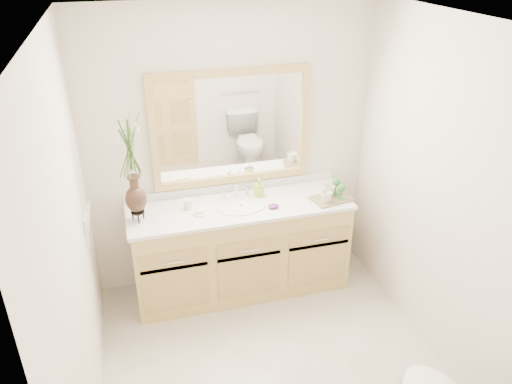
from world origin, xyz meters
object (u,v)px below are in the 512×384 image
object	(u,v)px
tumbler	(188,204)
tray	(331,199)
flower_vase	(131,157)
soap_bottle	(259,188)

from	to	relation	value
tumbler	tray	size ratio (longest dim) A/B	0.27
tumbler	tray	distance (m)	1.19
flower_vase	tumbler	world-z (taller)	flower_vase
tumbler	tray	bearing A→B (deg)	-7.99
tumbler	tray	xyz separation A→B (m)	(1.18, -0.17, -0.04)
soap_bottle	flower_vase	bearing A→B (deg)	-178.55
flower_vase	soap_bottle	bearing A→B (deg)	8.16
flower_vase	soap_bottle	xyz separation A→B (m)	(1.01, 0.15, -0.46)
flower_vase	tray	bearing A→B (deg)	-3.03
flower_vase	tumbler	xyz separation A→B (m)	(0.40, 0.08, -0.49)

